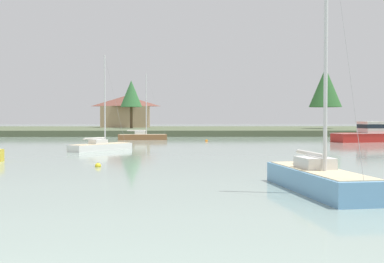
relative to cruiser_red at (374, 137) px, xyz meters
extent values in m
cube|color=#4C563D|center=(-31.88, 41.33, -0.07)|extent=(235.42, 45.96, 1.08)
cube|color=#B2231E|center=(-1.15, -0.28, -0.33)|extent=(9.87, 5.35, 1.92)
cube|color=silver|center=(-1.15, -0.28, 0.60)|extent=(10.08, 5.51, 0.05)
cube|color=silver|center=(-0.36, -0.09, 1.39)|extent=(3.64, 3.23, 1.52)
cube|color=#19232D|center=(-0.36, -0.09, 1.54)|extent=(3.71, 3.29, 0.55)
cube|color=beige|center=(-0.36, -0.09, 2.18)|extent=(4.10, 3.72, 0.06)
cylinder|color=silver|center=(-0.36, -0.09, 2.75)|extent=(0.03, 0.03, 1.08)
cube|color=#669ECC|center=(-20.53, -45.40, -0.47)|extent=(3.18, 8.56, 1.63)
cube|color=#CCB78E|center=(-20.53, -45.40, 0.37)|extent=(2.86, 8.03, 0.04)
cube|color=silver|center=(-20.59, -44.99, 0.64)|extent=(1.57, 2.00, 0.50)
cylinder|color=silver|center=(-20.45, -46.06, 6.24)|extent=(0.17, 0.17, 11.70)
cylinder|color=silver|center=(-20.67, -44.41, 0.99)|extent=(0.57, 3.33, 0.13)
cylinder|color=silver|center=(-20.67, -44.41, 1.04)|extent=(0.53, 3.00, 0.14)
cylinder|color=#999999|center=(-20.23, -47.72, 6.21)|extent=(0.46, 3.33, 11.65)
cube|color=brown|center=(-32.55, 6.76, -0.49)|extent=(7.43, 2.50, 1.35)
cube|color=#CCB78E|center=(-32.55, 6.76, 0.21)|extent=(6.97, 2.24, 0.04)
cube|color=silver|center=(-32.91, 6.73, 0.45)|extent=(1.71, 1.31, 0.44)
cylinder|color=silver|center=(-31.97, 6.82, 4.79)|extent=(0.15, 0.15, 9.13)
cylinder|color=silver|center=(-33.42, 6.68, 0.76)|extent=(2.91, 0.39, 0.12)
cylinder|color=silver|center=(-33.42, 6.68, 0.81)|extent=(2.62, 0.39, 0.14)
cylinder|color=#999999|center=(-30.52, 6.96, 4.77)|extent=(2.92, 0.29, 9.09)
cube|color=white|center=(-34.86, -17.07, -0.51)|extent=(5.91, 6.72, 1.08)
cube|color=#CCB78E|center=(-34.86, -17.07, 0.05)|extent=(5.47, 6.25, 0.04)
cube|color=silver|center=(-35.08, -17.35, 0.28)|extent=(1.91, 1.97, 0.43)
cylinder|color=silver|center=(-34.50, -16.63, 4.58)|extent=(0.14, 0.14, 9.02)
cylinder|color=silver|center=(-35.39, -17.74, 0.60)|extent=(1.87, 2.30, 0.11)
cylinder|color=silver|center=(-35.39, -17.74, 0.65)|extent=(1.72, 2.09, 0.14)
cylinder|color=#999999|center=(-33.61, -15.52, 4.55)|extent=(1.81, 2.25, 8.97)
sphere|color=yellow|center=(-32.22, -34.18, -0.54)|extent=(0.41, 0.41, 0.41)
torus|color=#333338|center=(-32.22, -34.18, -0.30)|extent=(0.12, 0.12, 0.02)
sphere|color=white|center=(-17.94, -31.08, -0.54)|extent=(0.38, 0.38, 0.38)
torus|color=#333338|center=(-17.94, -31.08, -0.31)|extent=(0.12, 0.12, 0.02)
sphere|color=orange|center=(-23.14, 1.73, -0.54)|extent=(0.39, 0.39, 0.39)
torus|color=#333338|center=(-23.14, 1.73, -0.31)|extent=(0.12, 0.12, 0.02)
cylinder|color=brown|center=(-37.58, 39.20, 4.23)|extent=(0.60, 0.60, 7.51)
cone|color=#336B38|center=(-37.58, 39.20, 7.97)|extent=(4.71, 4.71, 5.75)
cylinder|color=brown|center=(3.23, 34.10, 4.23)|extent=(0.73, 0.73, 7.50)
cone|color=#2D602D|center=(3.23, 34.10, 9.08)|extent=(6.72, 6.72, 8.21)
cube|color=tan|center=(-40.08, 50.60, 2.99)|extent=(11.04, 7.48, 5.03)
pyramid|color=brown|center=(-40.08, 50.60, 6.77)|extent=(11.93, 8.07, 2.53)
camera|label=1|loc=(-26.60, -66.87, 2.66)|focal=45.71mm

